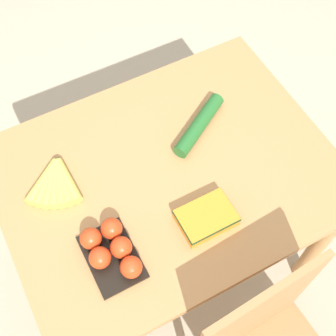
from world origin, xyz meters
TOP-DOWN VIEW (x-y plane):
  - ground_plane at (0.00, 0.00)m, footprint 12.00×12.00m
  - dining_table at (0.00, 0.00)m, footprint 1.09×0.83m
  - banana_bunch at (0.34, -0.13)m, footprint 0.17×0.18m
  - tomato_pack at (0.28, 0.17)m, footprint 0.14×0.21m
  - carrot_bag at (-0.02, 0.21)m, footprint 0.17×0.12m
  - cucumber_near at (-0.18, -0.10)m, footprint 0.25×0.18m

SIDE VIEW (x-z plane):
  - ground_plane at x=0.00m, z-range 0.00..0.00m
  - dining_table at x=0.00m, z-range 0.26..1.01m
  - banana_bunch at x=0.34m, z-range 0.75..0.79m
  - cucumber_near at x=-0.18m, z-range 0.75..0.80m
  - carrot_bag at x=-0.02m, z-range 0.75..0.80m
  - tomato_pack at x=0.28m, z-range 0.75..0.82m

